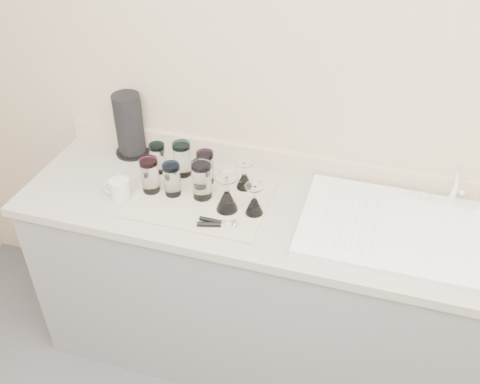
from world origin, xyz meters
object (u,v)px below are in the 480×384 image
(tumbler_magenta, at_px, (150,175))
(white_mug, at_px, (119,189))
(tumbler_cyan, at_px, (182,159))
(sink_unit, at_px, (411,232))
(goblet_front_left, at_px, (227,198))
(paper_towel_roll, at_px, (129,126))
(goblet_front_right, at_px, (254,204))
(tumbler_lavender, at_px, (202,180))
(can_opener, at_px, (218,223))
(tumbler_teal, at_px, (158,158))
(tumbler_purple, at_px, (205,167))
(goblet_back_left, at_px, (244,179))
(tumbler_blue, at_px, (172,179))

(tumbler_magenta, xyz_separation_m, white_mug, (-0.11, -0.07, -0.04))
(tumbler_cyan, bearing_deg, sink_unit, -7.15)
(tumbler_magenta, height_order, goblet_front_left, goblet_front_left)
(tumbler_cyan, relative_size, paper_towel_roll, 0.52)
(goblet_front_left, distance_m, goblet_front_right, 0.11)
(tumbler_magenta, distance_m, tumbler_lavender, 0.22)
(tumbler_cyan, xyz_separation_m, can_opener, (0.26, -0.29, -0.07))
(can_opener, relative_size, paper_towel_roll, 0.52)
(tumbler_teal, relative_size, goblet_front_right, 1.03)
(tumbler_purple, distance_m, paper_towel_roll, 0.43)
(tumbler_purple, xyz_separation_m, goblet_back_left, (0.17, 0.01, -0.03))
(tumbler_cyan, bearing_deg, goblet_front_right, -24.72)
(tumbler_teal, relative_size, goblet_front_left, 0.85)
(tumbler_lavender, bearing_deg, tumbler_cyan, 136.90)
(tumbler_blue, xyz_separation_m, goblet_front_left, (0.25, -0.03, -0.02))
(white_mug, bearing_deg, sink_unit, 4.96)
(tumbler_cyan, xyz_separation_m, tumbler_magenta, (-0.08, -0.15, -0.00))
(goblet_front_left, xyz_separation_m, white_mug, (-0.45, -0.04, -0.02))
(goblet_front_right, bearing_deg, can_opener, -134.29)
(tumbler_teal, xyz_separation_m, paper_towel_roll, (-0.18, 0.11, 0.07))
(goblet_back_left, height_order, white_mug, goblet_back_left)
(tumbler_cyan, bearing_deg, white_mug, -130.49)
(tumbler_blue, relative_size, tumbler_lavender, 0.87)
(goblet_back_left, height_order, goblet_front_right, goblet_front_right)
(tumbler_lavender, relative_size, can_opener, 1.08)
(can_opener, bearing_deg, tumbler_cyan, 131.92)
(tumbler_purple, bearing_deg, tumbler_teal, 175.58)
(tumbler_magenta, height_order, goblet_front_right, tumbler_magenta)
(goblet_back_left, bearing_deg, can_opener, -95.62)
(sink_unit, relative_size, can_opener, 5.40)
(tumbler_teal, xyz_separation_m, tumbler_purple, (0.22, -0.02, 0.01))
(tumbler_cyan, relative_size, tumbler_lavender, 0.93)
(sink_unit, xyz_separation_m, tumbler_blue, (-0.95, -0.02, 0.06))
(goblet_front_left, height_order, goblet_front_right, goblet_front_left)
(tumbler_cyan, relative_size, tumbler_purple, 1.06)
(tumbler_teal, relative_size, white_mug, 1.14)
(tumbler_cyan, distance_m, goblet_front_right, 0.41)
(sink_unit, bearing_deg, tumbler_blue, -178.53)
(tumbler_teal, distance_m, tumbler_purple, 0.23)
(goblet_back_left, xyz_separation_m, white_mug, (-0.47, -0.21, -0.01))
(white_mug, distance_m, paper_towel_roll, 0.36)
(tumbler_purple, height_order, tumbler_lavender, tumbler_lavender)
(tumbler_teal, xyz_separation_m, goblet_front_right, (0.48, -0.16, -0.02))
(goblet_front_right, height_order, can_opener, goblet_front_right)
(goblet_front_right, xyz_separation_m, can_opener, (-0.11, -0.12, -0.03))
(tumbler_blue, bearing_deg, sink_unit, 1.47)
(goblet_back_left, relative_size, goblet_front_left, 0.79)
(sink_unit, relative_size, goblet_front_left, 5.19)
(tumbler_purple, xyz_separation_m, goblet_front_right, (0.25, -0.14, -0.03))
(tumbler_teal, xyz_separation_m, tumbler_cyan, (0.11, 0.01, 0.01))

